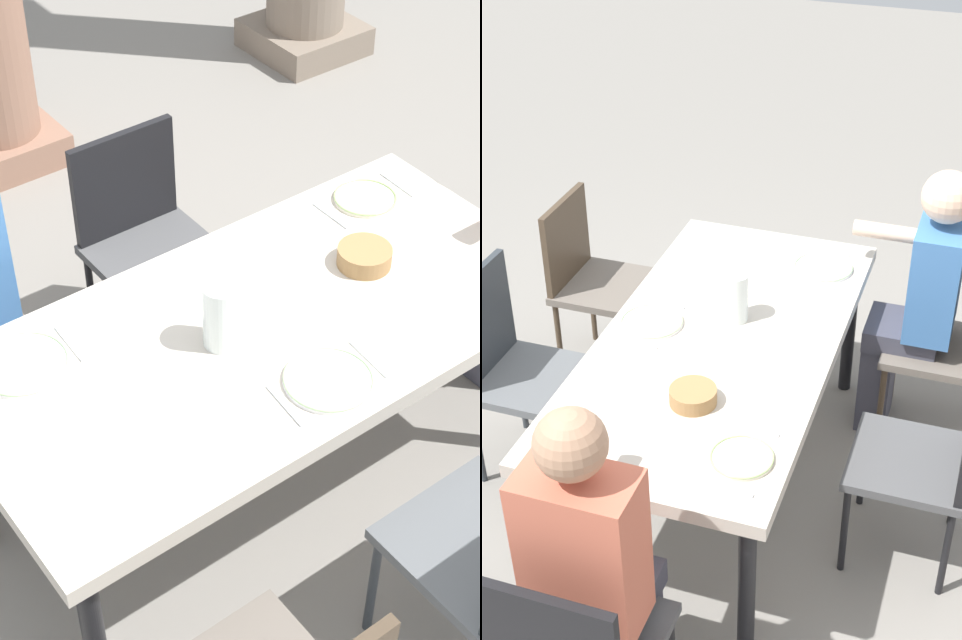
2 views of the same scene
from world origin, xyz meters
The scene contains 13 objects.
ground_plane centered at (0.00, 0.00, 0.00)m, with size 16.00×16.00×0.00m, color gray.
dining_table centered at (0.00, 0.00, 0.70)m, with size 1.84×0.91×0.76m.
chair_mid_north centered at (0.12, 0.87, 0.50)m, with size 0.44×0.44×0.87m.
plate_0 centered at (-0.65, 0.26, 0.77)m, with size 0.26×0.26×0.02m.
spoon_0 centered at (-0.50, 0.26, 0.76)m, with size 0.02×0.17×0.01m, color silver.
plate_1 centered at (-0.01, -0.29, 0.77)m, with size 0.25×0.25×0.02m.
fork_1 centered at (-0.16, -0.29, 0.76)m, with size 0.02×0.17×0.01m, color silver.
spoon_1 centered at (0.14, -0.29, 0.76)m, with size 0.02×0.17×0.01m, color silver.
plate_2 centered at (0.65, 0.29, 0.77)m, with size 0.21×0.21×0.02m.
fork_2 centered at (0.50, 0.29, 0.76)m, with size 0.02×0.17×0.01m, color silver.
spoon_2 centered at (0.80, 0.29, 0.76)m, with size 0.02×0.17×0.01m, color silver.
water_pitcher centered at (-0.15, 0.01, 0.85)m, with size 0.11×0.11×0.21m.
bread_basket centered at (0.41, 0.04, 0.79)m, with size 0.17×0.17×0.06m, color #9E7547.
Camera 1 is at (-1.38, -1.73, 2.75)m, focal length 57.61 mm.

